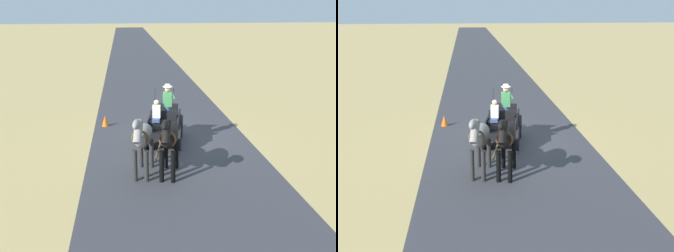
% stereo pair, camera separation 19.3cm
% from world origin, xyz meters
% --- Properties ---
extents(ground_plane, '(200.00, 200.00, 0.00)m').
position_xyz_m(ground_plane, '(0.00, 0.00, 0.00)').
color(ground_plane, tan).
extents(road_surface, '(6.48, 160.00, 0.01)m').
position_xyz_m(road_surface, '(0.00, 0.00, 0.00)').
color(road_surface, '#38383D').
rests_on(road_surface, ground).
extents(horse_drawn_carriage, '(1.87, 4.51, 2.50)m').
position_xyz_m(horse_drawn_carriage, '(0.28, 0.20, 0.82)').
color(horse_drawn_carriage, black).
rests_on(horse_drawn_carriage, ground).
extents(horse_near_side, '(0.91, 2.15, 2.21)m').
position_xyz_m(horse_near_side, '(0.47, 3.25, 1.32)').
color(horse_near_side, black).
rests_on(horse_near_side, ground).
extents(horse_off_side, '(0.89, 2.15, 2.21)m').
position_xyz_m(horse_off_side, '(1.31, 3.08, 1.32)').
color(horse_off_side, gray).
rests_on(horse_off_side, ground).
extents(traffic_cone, '(0.32, 0.32, 0.50)m').
position_xyz_m(traffic_cone, '(2.76, -2.37, 0.25)').
color(traffic_cone, orange).
rests_on(traffic_cone, ground).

